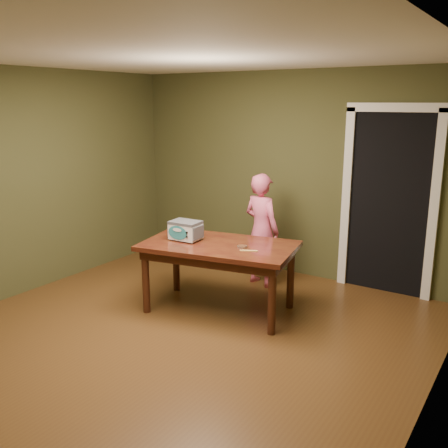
% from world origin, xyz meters
% --- Properties ---
extents(floor, '(5.00, 5.00, 0.00)m').
position_xyz_m(floor, '(0.00, 0.00, 0.00)').
color(floor, '#513417').
rests_on(floor, ground).
extents(room_shell, '(4.52, 5.02, 2.61)m').
position_xyz_m(room_shell, '(0.00, 0.00, 1.71)').
color(room_shell, '#424424').
rests_on(room_shell, ground).
extents(doorway, '(1.10, 0.66, 2.25)m').
position_xyz_m(doorway, '(1.30, 2.78, 1.06)').
color(doorway, black).
rests_on(doorway, ground).
extents(dining_table, '(1.74, 1.19, 0.75)m').
position_xyz_m(dining_table, '(-0.02, 0.92, 0.65)').
color(dining_table, '#330F0B').
rests_on(dining_table, floor).
extents(toy_oven, '(0.35, 0.25, 0.21)m').
position_xyz_m(toy_oven, '(-0.40, 0.84, 0.86)').
color(toy_oven, '#4C4F54').
rests_on(toy_oven, dining_table).
extents(baking_pan, '(0.10, 0.10, 0.02)m').
position_xyz_m(baking_pan, '(0.26, 0.93, 0.76)').
color(baking_pan, silver).
rests_on(baking_pan, dining_table).
extents(spatula, '(0.17, 0.10, 0.01)m').
position_xyz_m(spatula, '(0.38, 0.86, 0.75)').
color(spatula, '#E6C164').
rests_on(spatula, dining_table).
extents(child, '(0.57, 0.44, 1.38)m').
position_xyz_m(child, '(-0.03, 1.88, 0.69)').
color(child, '#E75F83').
rests_on(child, floor).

